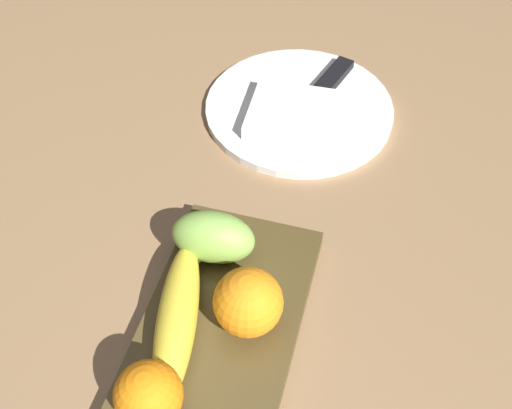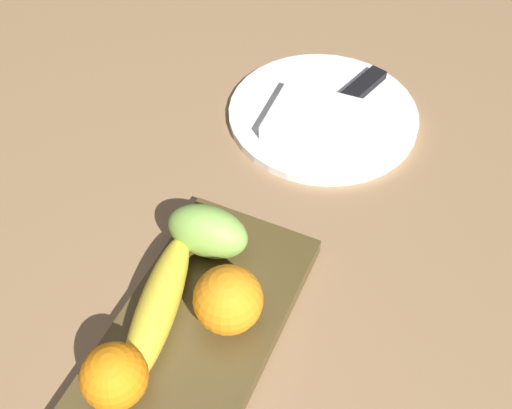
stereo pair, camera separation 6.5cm
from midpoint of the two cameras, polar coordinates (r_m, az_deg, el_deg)
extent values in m
plane|color=#926F4B|center=(0.61, -11.02, -15.76)|extent=(2.40, 2.40, 0.00)
ellipsoid|color=yellow|center=(0.59, -10.64, -10.72)|extent=(0.18, 0.08, 0.04)
sphere|color=orange|center=(0.55, -13.85, -17.23)|extent=(0.06, 0.06, 0.06)
sphere|color=orange|center=(0.58, -4.02, -9.38)|extent=(0.07, 0.07, 0.07)
ellipsoid|color=#8BBF50|center=(0.63, -7.07, -3.23)|extent=(0.06, 0.09, 0.06)
cylinder|color=white|center=(0.83, 1.84, 8.93)|extent=(0.26, 0.26, 0.01)
cube|color=white|center=(0.80, 1.29, 8.36)|extent=(0.11, 0.12, 0.02)
cube|color=silver|center=(0.83, 3.03, 9.30)|extent=(0.15, 0.06, 0.00)
cube|color=black|center=(0.87, 5.05, 11.68)|extent=(0.09, 0.05, 0.01)
camera|label=1|loc=(0.03, -92.87, -3.37)|focal=42.42mm
camera|label=2|loc=(0.03, 87.13, 3.37)|focal=42.42mm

